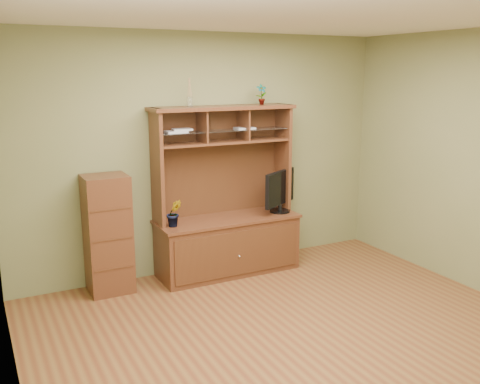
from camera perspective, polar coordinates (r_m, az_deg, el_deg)
room at (r=4.40m, az=6.83°, el=0.58°), size 4.54×4.04×2.74m
media_hutch at (r=6.12m, az=-1.43°, el=-3.84°), size 1.66×0.61×1.90m
monitor at (r=6.26m, az=4.30°, el=0.17°), size 0.56×0.36×0.49m
orchid_plant at (r=5.73m, az=-7.04°, el=-2.24°), size 0.18×0.16×0.30m
top_plant at (r=6.17m, az=2.30°, el=10.37°), size 0.13×0.10×0.23m
reed_diffuser at (r=5.79m, az=-5.38°, el=10.20°), size 0.06×0.06×0.30m
magazines at (r=5.86m, az=-4.18°, el=6.64°), size 1.05×0.18×0.04m
side_cabinet at (r=5.72m, az=-13.92°, el=-4.40°), size 0.44×0.41×1.24m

